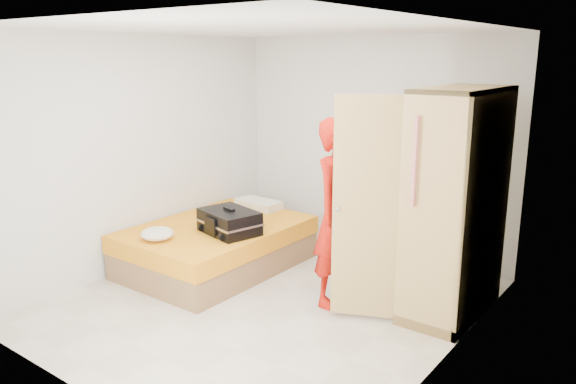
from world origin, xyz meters
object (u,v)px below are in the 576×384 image
Objects in this scene: wardrobe at (449,210)px; suitcase at (229,222)px; bed at (217,246)px; round_cushion at (157,234)px; person at (339,213)px.

wardrobe reaches higher than suitcase.
suitcase is at bearing -165.17° from wardrobe.
bed is 0.81m from round_cushion.
person reaches higher than bed.
bed is at bearing 91.46° from person.
wardrobe is 6.17× the size of round_cushion.
round_cushion is (-0.13, -0.73, 0.31)m from bed.
person is at bearing 1.47° from bed.
person is at bearing 20.96° from suitcase.
wardrobe is at bearing 10.59° from bed.
bed is 0.50m from suitcase.
round_cushion is at bearing -100.32° from bed.
suitcase is at bearing 54.58° from round_cushion.
round_cushion is at bearing -111.30° from suitcase.
wardrobe is 2.30m from suitcase.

